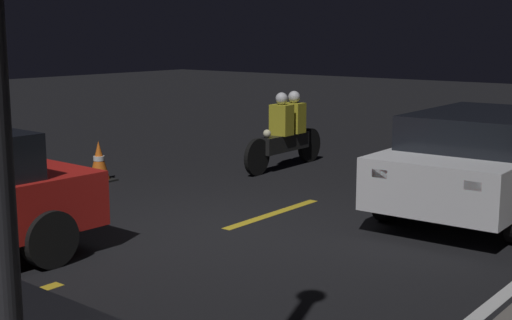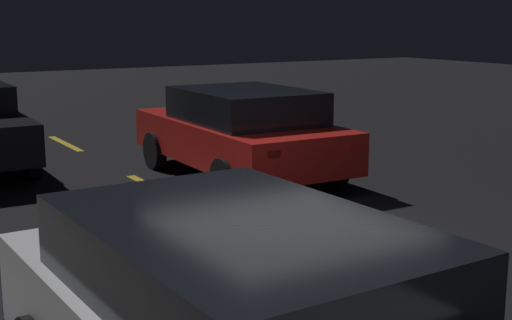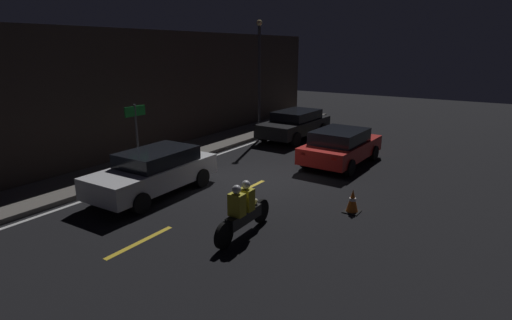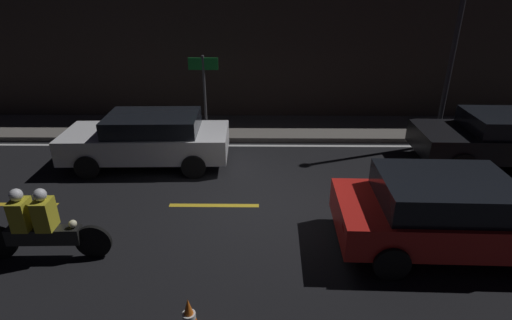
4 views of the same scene
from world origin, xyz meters
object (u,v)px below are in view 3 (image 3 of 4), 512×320
taxi_red (341,146)px  motorcycle (242,211)px  van_black (295,124)px  sedan_white (154,171)px  traffic_cone_near (352,201)px  street_lamp (259,75)px  shop_sign (136,124)px

taxi_red → motorcycle: taxi_red is taller
van_black → sedan_white: bearing=1.9°
sedan_white → van_black: 9.50m
traffic_cone_near → street_lamp: size_ratio=0.12×
sedan_white → street_lamp: (8.29, 1.45, 2.48)m
street_lamp → van_black: bearing=-48.8°
traffic_cone_near → street_lamp: street_lamp is taller
street_lamp → traffic_cone_near: bearing=-131.0°
sedan_white → traffic_cone_near: sedan_white is taller
sedan_white → traffic_cone_near: (2.00, -5.79, -0.42)m
van_black → motorcycle: (-10.40, -4.12, -0.13)m
street_lamp → shop_sign: bearing=173.9°
shop_sign → street_lamp: street_lamp is taller
sedan_white → van_black: bearing=178.9°
shop_sign → street_lamp: size_ratio=0.42×
van_black → shop_sign: bearing=-13.0°
van_black → traffic_cone_near: 9.53m
taxi_red → traffic_cone_near: bearing=-152.4°
motorcycle → street_lamp: bearing=29.3°
shop_sign → motorcycle: bearing=-108.9°
motorcycle → taxi_red: bearing=1.6°
street_lamp → taxi_red: bearing=-110.5°
sedan_white → street_lamp: 8.78m
traffic_cone_near → shop_sign: 8.17m
shop_sign → taxi_red: bearing=-48.7°
sedan_white → motorcycle: 4.15m
sedan_white → street_lamp: street_lamp is taller
motorcycle → shop_sign: 6.71m
taxi_red → van_black: size_ratio=0.91×
van_black → traffic_cone_near: van_black is taller
motorcycle → van_black: bearing=20.0°
sedan_white → taxi_red: bearing=148.8°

